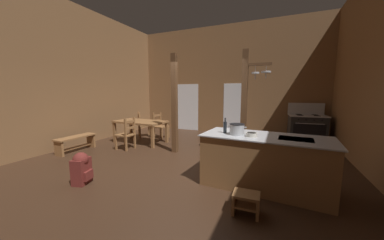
{
  "coord_description": "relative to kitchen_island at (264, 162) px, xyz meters",
  "views": [
    {
      "loc": [
        2.09,
        -4.03,
        1.69
      ],
      "look_at": [
        0.09,
        0.58,
        1.0
      ],
      "focal_mm": 18.84,
      "sensor_mm": 36.0,
      "label": 1
    }
  ],
  "objects": [
    {
      "name": "wall_back",
      "position": [
        -1.9,
        4.67,
        1.72
      ],
      "size": [
        8.32,
        0.14,
        4.38
      ],
      "primitive_type": "cube",
      "color": "brown",
      "rests_on": "ground_plane"
    },
    {
      "name": "bottle_tall_on_counter",
      "position": [
        -0.72,
        -0.02,
        0.58
      ],
      "size": [
        0.06,
        0.06,
        0.28
      ],
      "color": "#1E2328",
      "rests_on": "kitchen_island"
    },
    {
      "name": "glazed_door_back_left",
      "position": [
        -3.59,
        4.6,
        0.56
      ],
      "size": [
        1.0,
        0.01,
        2.05
      ],
      "primitive_type": "cube",
      "color": "white",
      "rests_on": "ground_plane"
    },
    {
      "name": "wall_left",
      "position": [
        -5.73,
        0.37,
        1.72
      ],
      "size": [
        0.14,
        9.26,
        4.38
      ],
      "primitive_type": "cube",
      "color": "brown",
      "rests_on": "ground_plane"
    },
    {
      "name": "bench_along_left_wall",
      "position": [
        -5.12,
        0.19,
        -0.17
      ],
      "size": [
        0.36,
        1.12,
        0.44
      ],
      "color": "olive",
      "rests_on": "ground_plane"
    },
    {
      "name": "backpack",
      "position": [
        -3.11,
        -1.2,
        -0.15
      ],
      "size": [
        0.36,
        0.37,
        0.6
      ],
      "color": "maroon",
      "rests_on": "ground_plane"
    },
    {
      "name": "support_post_center",
      "position": [
        -2.48,
        1.27,
        0.9
      ],
      "size": [
        0.14,
        0.14,
        2.73
      ],
      "color": "brown",
      "rests_on": "ground_plane"
    },
    {
      "name": "stove_range",
      "position": [
        1.09,
        4.03,
        0.02
      ],
      "size": [
        1.2,
        0.9,
        1.32
      ],
      "color": "#2B2B2B",
      "rests_on": "ground_plane"
    },
    {
      "name": "support_post_with_pot_rack",
      "position": [
        -0.59,
        1.51,
        1.0
      ],
      "size": [
        0.68,
        0.23,
        2.73
      ],
      "color": "brown",
      "rests_on": "ground_plane"
    },
    {
      "name": "ladderback_chair_at_table_end",
      "position": [
        -3.93,
        0.95,
        -0.01
      ],
      "size": [
        0.44,
        0.44,
        0.95
      ],
      "color": "olive",
      "rests_on": "ground_plane"
    },
    {
      "name": "stockpot_on_counter",
      "position": [
        -0.48,
        -0.09,
        0.57
      ],
      "size": [
        0.34,
        0.27,
        0.2
      ],
      "color": "#B7BABF",
      "rests_on": "kitchen_island"
    },
    {
      "name": "step_stool",
      "position": [
        -0.16,
        -0.96,
        -0.29
      ],
      "size": [
        0.37,
        0.29,
        0.3
      ],
      "color": "olive",
      "rests_on": "ground_plane"
    },
    {
      "name": "mixing_bowl_on_counter",
      "position": [
        -0.22,
        -0.14,
        0.5
      ],
      "size": [
        0.19,
        0.19,
        0.07
      ],
      "color": "silver",
      "rests_on": "kitchen_island"
    },
    {
      "name": "ladderback_chair_near_window",
      "position": [
        -3.83,
        2.62,
        -0.01
      ],
      "size": [
        0.5,
        0.5,
        0.95
      ],
      "color": "olive",
      "rests_on": "ground_plane"
    },
    {
      "name": "kitchen_island",
      "position": [
        0.0,
        0.0,
        0.0
      ],
      "size": [
        2.22,
        1.1,
        0.93
      ],
      "color": "olive",
      "rests_on": "ground_plane"
    },
    {
      "name": "ground_plane",
      "position": [
        -1.9,
        0.37,
        -0.52
      ],
      "size": [
        8.32,
        9.26,
        0.1
      ],
      "primitive_type": "cube",
      "color": "#382316"
    },
    {
      "name": "glazed_panel_back_right",
      "position": [
        -1.52,
        4.6,
        0.56
      ],
      "size": [
        0.84,
        0.01,
        2.05
      ],
      "primitive_type": "cube",
      "color": "white",
      "rests_on": "ground_plane"
    },
    {
      "name": "ladderback_chair_by_post",
      "position": [
        -4.56,
        2.58,
        -0.01
      ],
      "size": [
        0.62,
        0.62,
        0.95
      ],
      "color": "olive",
      "rests_on": "ground_plane"
    },
    {
      "name": "dining_table",
      "position": [
        -4.06,
        1.78,
        0.18
      ],
      "size": [
        1.74,
        0.98,
        0.74
      ],
      "color": "olive",
      "rests_on": "ground_plane"
    }
  ]
}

